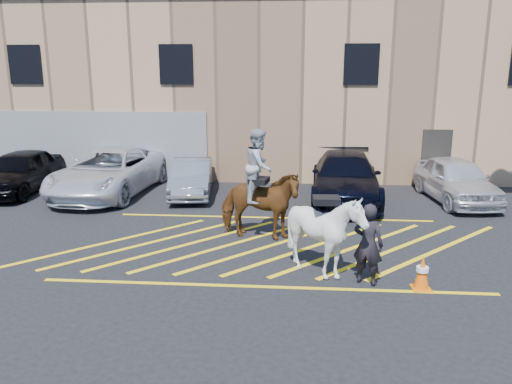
# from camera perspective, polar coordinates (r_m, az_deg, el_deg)

# --- Properties ---
(ground) EXTENTS (90.00, 90.00, 0.00)m
(ground) POSITION_cam_1_polar(r_m,az_deg,el_deg) (13.19, 1.74, -5.73)
(ground) COLOR black
(ground) RESTS_ON ground
(car_black_suv) EXTENTS (1.95, 4.60, 1.55)m
(car_black_suv) POSITION_cam_1_polar(r_m,az_deg,el_deg) (20.26, -25.39, 2.15)
(car_black_suv) COLOR black
(car_black_suv) RESTS_ON ground
(car_white_pickup) EXTENTS (3.18, 6.08, 1.63)m
(car_white_pickup) POSITION_cam_1_polar(r_m,az_deg,el_deg) (18.79, -16.46, 2.23)
(car_white_pickup) COLOR white
(car_white_pickup) RESTS_ON ground
(car_silver_sedan) EXTENTS (1.83, 4.03, 1.28)m
(car_silver_sedan) POSITION_cam_1_polar(r_m,az_deg,el_deg) (18.04, -7.35, 1.64)
(car_silver_sedan) COLOR gray
(car_silver_sedan) RESTS_ON ground
(car_blue_suv) EXTENTS (2.58, 5.68, 1.61)m
(car_blue_suv) POSITION_cam_1_polar(r_m,az_deg,el_deg) (17.42, 10.17, 1.66)
(car_blue_suv) COLOR black
(car_blue_suv) RESTS_ON ground
(car_white_suv) EXTENTS (2.23, 4.58, 1.50)m
(car_white_suv) POSITION_cam_1_polar(r_m,az_deg,el_deg) (18.36, 21.87, 1.32)
(car_white_suv) COLOR silver
(car_white_suv) RESTS_ON ground
(handler) EXTENTS (0.76, 0.66, 1.75)m
(handler) POSITION_cam_1_polar(r_m,az_deg,el_deg) (10.70, 12.68, -5.83)
(handler) COLOR black
(handler) RESTS_ON ground
(warehouse) EXTENTS (32.42, 10.20, 7.30)m
(warehouse) POSITION_cam_1_polar(r_m,az_deg,el_deg) (24.42, 3.13, 12.03)
(warehouse) COLOR tan
(warehouse) RESTS_ON ground
(hatching_zone) EXTENTS (12.60, 5.12, 0.01)m
(hatching_zone) POSITION_cam_1_polar(r_m,az_deg,el_deg) (12.90, 1.67, -6.15)
(hatching_zone) COLOR yellow
(hatching_zone) RESTS_ON ground
(mounted_bay) EXTENTS (2.39, 1.42, 2.95)m
(mounted_bay) POSITION_cam_1_polar(r_m,az_deg,el_deg) (13.09, 0.35, -0.42)
(mounted_bay) COLOR brown
(mounted_bay) RESTS_ON ground
(saddled_white) EXTENTS (1.64, 1.82, 1.93)m
(saddled_white) POSITION_cam_1_polar(r_m,az_deg,el_deg) (10.89, 7.90, -4.75)
(saddled_white) COLOR silver
(saddled_white) RESTS_ON ground
(traffic_cone) EXTENTS (0.41, 0.41, 0.73)m
(traffic_cone) POSITION_cam_1_polar(r_m,az_deg,el_deg) (10.90, 18.46, -8.73)
(traffic_cone) COLOR orange
(traffic_cone) RESTS_ON ground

